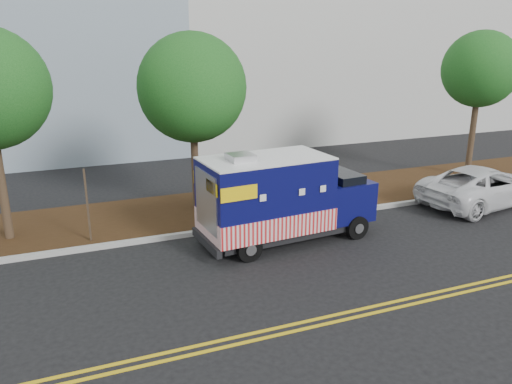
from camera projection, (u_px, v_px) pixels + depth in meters
name	position (u px, v px, depth m)	size (l,w,h in m)	color
ground	(232.00, 248.00, 14.97)	(120.00, 120.00, 0.00)	black
curb	(218.00, 230.00, 16.19)	(120.00, 0.18, 0.15)	#9E9E99
mulch_strip	(201.00, 210.00, 18.06)	(120.00, 4.00, 0.15)	black
centerline_near	(297.00, 323.00, 11.01)	(120.00, 0.10, 0.01)	gold
centerline_far	(302.00, 329.00, 10.79)	(120.00, 0.10, 0.01)	gold
tree_b	(192.00, 88.00, 17.00)	(3.74, 3.74, 6.29)	#38281C
tree_d	(481.00, 70.00, 21.08)	(3.21, 3.21, 6.38)	#38281C
sign_post	(88.00, 208.00, 14.85)	(0.06, 0.06, 2.40)	#473828
food_truck	(279.00, 201.00, 15.14)	(5.65, 2.50, 2.90)	black
white_car	(483.00, 186.00, 18.70)	(2.42, 5.25, 1.46)	white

